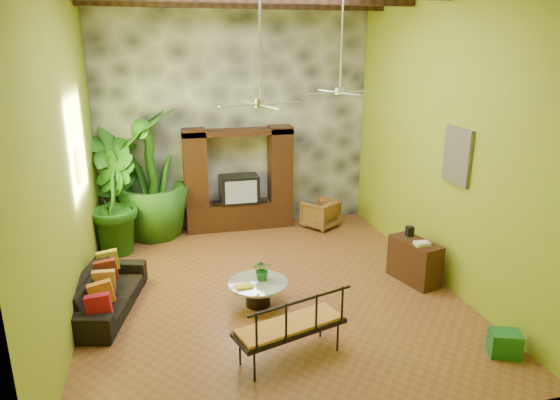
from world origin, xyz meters
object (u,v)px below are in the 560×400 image
object	(u,v)px
ceiling_fan_back	(340,80)
iron_bench	(291,325)
coffee_table	(258,290)
entertainment_center	(239,187)
ceiling_fan_front	(261,89)
wicker_armchair	(320,214)
sofa	(105,293)
green_bin	(505,344)
tall_plant_b	(112,201)
side_console	(414,261)
tall_plant_a	(114,182)
tall_plant_c	(151,174)

from	to	relation	value
ceiling_fan_back	iron_bench	distance (m)	4.68
iron_bench	coffee_table	bearing A→B (deg)	77.76
entertainment_center	ceiling_fan_front	distance (m)	4.30
entertainment_center	wicker_armchair	bearing A→B (deg)	-12.72
sofa	green_bin	bearing A→B (deg)	-102.17
tall_plant_b	side_console	size ratio (longest dim) A/B	2.22
side_console	wicker_armchair	bearing A→B (deg)	88.11
ceiling_fan_front	sofa	distance (m)	3.97
iron_bench	ceiling_fan_front	bearing A→B (deg)	74.18
tall_plant_a	iron_bench	world-z (taller)	tall_plant_a
sofa	tall_plant_b	size ratio (longest dim) A/B	0.98
wicker_armchair	side_console	xyz separation A→B (m)	(0.74, -3.02, 0.06)
sofa	iron_bench	distance (m)	3.18
wicker_armchair	iron_bench	distance (m)	5.17
wicker_armchair	tall_plant_b	bearing A→B (deg)	-30.08
wicker_armchair	side_console	bearing A→B (deg)	69.28
tall_plant_c	coffee_table	distance (m)	4.05
tall_plant_a	green_bin	xyz separation A→B (m)	(5.30, -5.75, -1.07)
sofa	coffee_table	bearing A→B (deg)	-86.34
tall_plant_b	sofa	bearing A→B (deg)	-90.00
ceiling_fan_front	green_bin	world-z (taller)	ceiling_fan_front
ceiling_fan_back	sofa	xyz separation A→B (m)	(-4.25, -1.28, -3.10)
entertainment_center	tall_plant_c	xyz separation A→B (m)	(-1.89, -0.06, 0.43)
tall_plant_a	side_console	size ratio (longest dim) A/B	2.64
entertainment_center	green_bin	world-z (taller)	entertainment_center
tall_plant_c	ceiling_fan_back	bearing A→B (deg)	-28.24
tall_plant_c	green_bin	size ratio (longest dim) A/B	7.08
ceiling_fan_front	green_bin	xyz separation A→B (m)	(2.85, -2.20, -3.23)
entertainment_center	side_console	bearing A→B (deg)	-53.40
wicker_armchair	tall_plant_a	xyz separation A→B (m)	(-4.45, 0.42, 0.93)
coffee_table	green_bin	size ratio (longest dim) A/B	2.42
iron_bench	green_bin	xyz separation A→B (m)	(2.81, -0.55, -0.37)
tall_plant_a	coffee_table	xyz separation A→B (m)	(2.35, -3.63, -0.99)
wicker_armchair	coffee_table	bearing A→B (deg)	22.28
ceiling_fan_front	ceiling_fan_back	size ratio (longest dim) A/B	1.00
ceiling_fan_front	side_console	world-z (taller)	ceiling_fan_front
ceiling_fan_front	side_console	bearing A→B (deg)	2.39
wicker_armchair	tall_plant_a	distance (m)	4.56
coffee_table	sofa	bearing A→B (deg)	170.39
sofa	tall_plant_b	world-z (taller)	tall_plant_b
ceiling_fan_front	tall_plant_a	distance (m)	4.82
ceiling_fan_back	side_console	bearing A→B (deg)	-57.64
entertainment_center	tall_plant_c	bearing A→B (deg)	-178.13
tall_plant_c	side_console	world-z (taller)	tall_plant_c
ceiling_fan_front	side_console	xyz separation A→B (m)	(2.74, 0.11, -3.02)
sofa	coffee_table	world-z (taller)	sofa
ceiling_fan_front	wicker_armchair	distance (m)	4.82
entertainment_center	tall_plant_a	world-z (taller)	tall_plant_a
iron_bench	green_bin	bearing A→B (deg)	-28.16
ceiling_fan_front	tall_plant_c	xyz separation A→B (m)	(-1.69, 3.47, -2.01)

